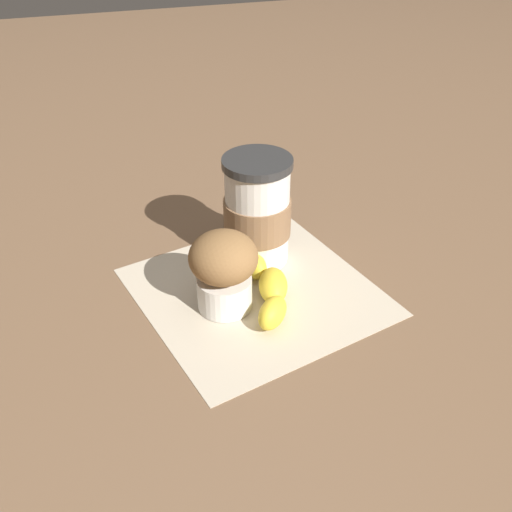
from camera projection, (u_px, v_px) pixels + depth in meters
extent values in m
plane|color=brown|center=(256.00, 292.00, 0.72)|extent=(3.00, 3.00, 0.00)
cube|color=beige|center=(256.00, 291.00, 0.72)|extent=(0.32, 0.32, 0.00)
cylinder|color=silver|center=(257.00, 214.00, 0.74)|extent=(0.08, 0.08, 0.13)
cylinder|color=#2D2D2D|center=(257.00, 163.00, 0.70)|extent=(0.08, 0.08, 0.01)
cylinder|color=#846042|center=(257.00, 217.00, 0.74)|extent=(0.08, 0.08, 0.05)
cylinder|color=white|center=(225.00, 292.00, 0.69)|extent=(0.06, 0.06, 0.04)
ellipsoid|color=olive|center=(223.00, 257.00, 0.66)|extent=(0.08, 0.08, 0.06)
ellipsoid|color=yellow|center=(275.00, 312.00, 0.66)|extent=(0.05, 0.05, 0.03)
ellipsoid|color=yellow|center=(273.00, 286.00, 0.70)|extent=(0.06, 0.05, 0.03)
ellipsoid|color=yellow|center=(253.00, 264.00, 0.74)|extent=(0.05, 0.04, 0.03)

